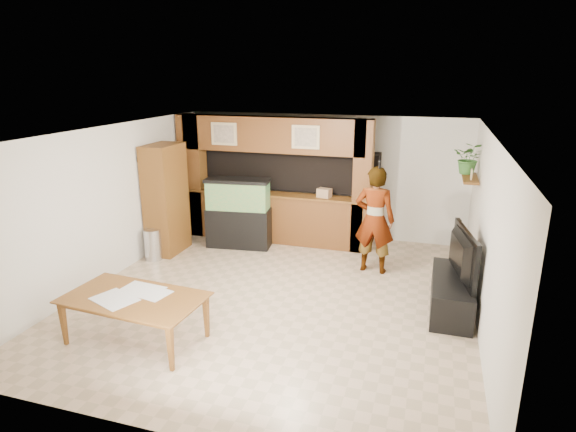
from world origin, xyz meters
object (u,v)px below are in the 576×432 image
(pantry_cabinet, at_px, (166,199))
(aquarium, at_px, (238,214))
(person, at_px, (375,220))
(dining_table, at_px, (134,320))
(television, at_px, (456,254))

(pantry_cabinet, bearing_deg, aquarium, 27.76)
(person, distance_m, dining_table, 4.32)
(dining_table, bearing_deg, aquarium, 95.40)
(television, bearing_deg, pantry_cabinet, 68.81)
(pantry_cabinet, xyz_separation_m, person, (4.03, 0.17, -0.11))
(pantry_cabinet, relative_size, aquarium, 1.51)
(pantry_cabinet, height_order, aquarium, pantry_cabinet)
(pantry_cabinet, distance_m, aquarium, 1.45)
(person, relative_size, dining_table, 1.05)
(television, height_order, person, person)
(person, height_order, dining_table, person)
(pantry_cabinet, bearing_deg, person, 2.47)
(television, distance_m, dining_table, 4.60)
(aquarium, bearing_deg, dining_table, -95.41)
(television, relative_size, person, 0.67)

